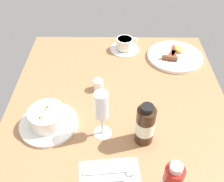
{
  "coord_description": "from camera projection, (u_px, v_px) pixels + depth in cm",
  "views": [
    {
      "loc": [
        64.65,
        -1.59,
        71.37
      ],
      "look_at": [
        -4.47,
        -2.27,
        8.26
      ],
      "focal_mm": 42.12,
      "sensor_mm": 36.0,
      "label": 1
    }
  ],
  "objects": [
    {
      "name": "ground_plane",
      "position": [
        118.0,
        119.0,
        0.97
      ],
      "size": [
        110.0,
        84.0,
        3.0
      ],
      "primitive_type": "cube",
      "color": "#A8754C"
    },
    {
      "name": "porridge_bowl",
      "position": [
        48.0,
        119.0,
        0.91
      ],
      "size": [
        20.47,
        20.47,
        7.71
      ],
      "color": "white",
      "rests_on": "ground_plane"
    },
    {
      "name": "cutlery_setting",
      "position": [
        111.0,
        176.0,
        0.78
      ],
      "size": [
        13.56,
        19.35,
        0.9
      ],
      "color": "white",
      "rests_on": "ground_plane"
    },
    {
      "name": "coffee_cup",
      "position": [
        125.0,
        45.0,
        1.26
      ],
      "size": [
        14.0,
        14.0,
        5.97
      ],
      "color": "white",
      "rests_on": "ground_plane"
    },
    {
      "name": "creamer_jug",
      "position": [
        98.0,
        85.0,
        1.05
      ],
      "size": [
        4.26,
        4.69,
        4.97
      ],
      "color": "white",
      "rests_on": "ground_plane"
    },
    {
      "name": "wine_glass",
      "position": [
        102.0,
        108.0,
        0.82
      ],
      "size": [
        6.34,
        6.34,
        18.41
      ],
      "color": "white",
      "rests_on": "ground_plane"
    },
    {
      "name": "sauce_bottle_brown",
      "position": [
        145.0,
        125.0,
        0.83
      ],
      "size": [
        6.21,
        6.21,
        15.78
      ],
      "color": "#382314",
      "rests_on": "ground_plane"
    },
    {
      "name": "breakfast_plate",
      "position": [
        175.0,
        56.0,
        1.23
      ],
      "size": [
        25.44,
        25.44,
        3.7
      ],
      "color": "white",
      "rests_on": "ground_plane"
    }
  ]
}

